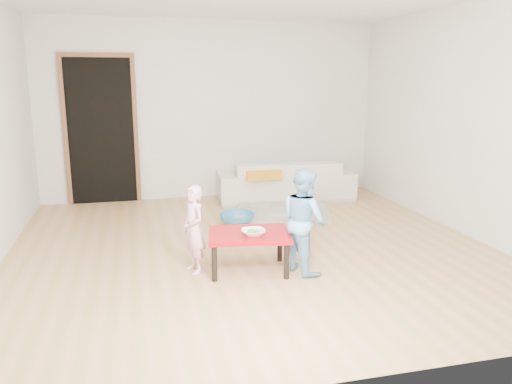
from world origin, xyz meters
name	(u,v)px	position (x,y,z in m)	size (l,w,h in m)	color
floor	(251,247)	(0.00, 0.00, 0.00)	(5.00, 5.00, 0.01)	#A68347
back_wall	(212,111)	(0.00, 2.50, 1.30)	(5.00, 0.02, 2.60)	silver
right_wall	(466,120)	(2.50, 0.00, 1.30)	(0.02, 5.00, 2.60)	silver
doorway	(101,132)	(-1.60, 2.48, 1.02)	(1.02, 0.08, 2.11)	brown
sofa	(285,179)	(1.01, 2.05, 0.29)	(2.00, 0.78, 0.58)	beige
cushion	(262,173)	(0.58, 1.81, 0.45)	(0.49, 0.43, 0.13)	orange
red_table	(249,252)	(-0.18, -0.64, 0.19)	(0.74, 0.56, 0.37)	#97080D
bowl	(253,232)	(-0.16, -0.73, 0.40)	(0.22, 0.22, 0.05)	white
broccoli	(253,232)	(-0.16, -0.73, 0.40)	(0.12, 0.12, 0.06)	#2D5919
child_pink	(194,229)	(-0.67, -0.54, 0.41)	(0.30, 0.20, 0.82)	pink
child_blue	(304,220)	(0.32, -0.75, 0.49)	(0.47, 0.37, 0.97)	#568EC7
basin	(237,218)	(0.03, 0.92, 0.07)	(0.43, 0.43, 0.13)	teal
blanket	(282,212)	(0.71, 1.22, 0.03)	(1.21, 1.00, 0.06)	#9A9688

